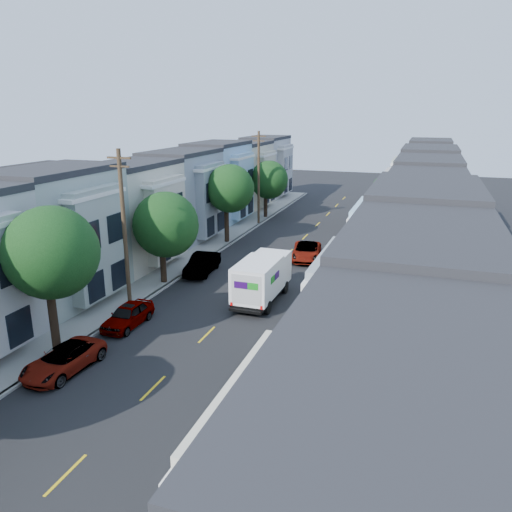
% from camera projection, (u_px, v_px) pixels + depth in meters
% --- Properties ---
extents(ground, '(160.00, 160.00, 0.00)m').
position_uv_depth(ground, '(207.00, 335.00, 28.43)').
color(ground, black).
rests_on(ground, ground).
extents(road_slab, '(12.00, 70.00, 0.02)m').
position_uv_depth(road_slab, '(280.00, 262.00, 42.04)').
color(road_slab, black).
rests_on(road_slab, ground).
extents(curb_left, '(0.30, 70.00, 0.15)m').
position_uv_depth(curb_left, '(214.00, 254.00, 43.90)').
color(curb_left, gray).
rests_on(curb_left, ground).
extents(curb_right, '(0.30, 70.00, 0.15)m').
position_uv_depth(curb_right, '(352.00, 268.00, 40.15)').
color(curb_right, gray).
rests_on(curb_right, ground).
extents(sidewalk_left, '(2.60, 70.00, 0.15)m').
position_uv_depth(sidewalk_left, '(201.00, 253.00, 44.30)').
color(sidewalk_left, gray).
rests_on(sidewalk_left, ground).
extents(sidewalk_right, '(2.60, 70.00, 0.15)m').
position_uv_depth(sidewalk_right, '(369.00, 270.00, 39.74)').
color(sidewalk_right, gray).
rests_on(sidewalk_right, ground).
extents(centerline, '(0.12, 70.00, 0.01)m').
position_uv_depth(centerline, '(280.00, 262.00, 42.04)').
color(centerline, gold).
rests_on(centerline, ground).
extents(townhouse_row_left, '(5.00, 70.00, 8.50)m').
position_uv_depth(townhouse_row_left, '(163.00, 250.00, 45.50)').
color(townhouse_row_left, beige).
rests_on(townhouse_row_left, ground).
extents(townhouse_row_right, '(5.00, 70.00, 8.50)m').
position_uv_depth(townhouse_row_right, '(418.00, 275.00, 38.58)').
color(townhouse_row_right, beige).
rests_on(townhouse_row_right, ground).
extents(tree_b, '(4.68, 4.68, 7.88)m').
position_uv_depth(tree_b, '(50.00, 253.00, 24.73)').
color(tree_b, black).
rests_on(tree_b, ground).
extents(tree_c, '(4.70, 4.70, 6.83)m').
position_uv_depth(tree_c, '(165.00, 225.00, 35.47)').
color(tree_c, black).
rests_on(tree_c, ground).
extents(tree_d, '(4.51, 4.51, 7.52)m').
position_uv_depth(tree_d, '(229.00, 189.00, 46.45)').
color(tree_d, black).
rests_on(tree_d, ground).
extents(tree_e, '(4.42, 4.42, 6.72)m').
position_uv_depth(tree_e, '(268.00, 180.00, 57.67)').
color(tree_e, black).
rests_on(tree_e, ground).
extents(tree_far_r, '(3.04, 3.04, 5.58)m').
position_uv_depth(tree_far_r, '(384.00, 191.00, 52.85)').
color(tree_far_r, black).
rests_on(tree_far_r, ground).
extents(utility_pole_near, '(1.60, 0.26, 10.00)m').
position_uv_depth(utility_pole_near, '(124.00, 231.00, 30.74)').
color(utility_pole_near, '#42301E').
rests_on(utility_pole_near, ground).
extents(utility_pole_far, '(1.60, 0.26, 10.00)m').
position_uv_depth(utility_pole_far, '(259.00, 178.00, 54.34)').
color(utility_pole_far, '#42301E').
rests_on(utility_pole_far, ground).
extents(fedex_truck, '(2.38, 6.17, 2.96)m').
position_uv_depth(fedex_truck, '(262.00, 277.00, 33.07)').
color(fedex_truck, white).
rests_on(fedex_truck, ground).
extents(lead_sedan, '(3.10, 5.37, 1.41)m').
position_uv_depth(lead_sedan, '(306.00, 252.00, 42.48)').
color(lead_sedan, black).
rests_on(lead_sedan, ground).
extents(parked_left_b, '(2.35, 4.60, 1.24)m').
position_uv_depth(parked_left_b, '(63.00, 360.00, 24.30)').
color(parked_left_b, black).
rests_on(parked_left_b, ground).
extents(parked_left_c, '(1.62, 4.19, 1.36)m').
position_uv_depth(parked_left_c, '(128.00, 315.00, 29.41)').
color(parked_left_c, '#9B9B9B').
rests_on(parked_left_c, ground).
extents(parked_left_d, '(2.05, 4.73, 1.53)m').
position_uv_depth(parked_left_d, '(202.00, 264.00, 38.86)').
color(parked_left_d, '#3A0715').
rests_on(parked_left_d, ground).
extents(parked_right_a, '(2.04, 4.38, 1.29)m').
position_uv_depth(parked_right_a, '(241.00, 415.00, 19.89)').
color(parked_right_a, slate).
rests_on(parked_right_a, ground).
extents(parked_right_b, '(1.90, 4.65, 1.52)m').
position_uv_depth(parked_right_b, '(274.00, 361.00, 23.96)').
color(parked_right_b, '#B1B0BE').
rests_on(parked_right_b, ground).
extents(parked_right_c, '(2.26, 4.73, 1.30)m').
position_uv_depth(parked_right_c, '(347.00, 247.00, 44.23)').
color(parked_right_c, black).
rests_on(parked_right_c, ground).
extents(parked_right_d, '(2.88, 5.46, 1.46)m').
position_uv_depth(parked_right_d, '(361.00, 223.00, 53.04)').
color(parked_right_d, black).
rests_on(parked_right_d, ground).
extents(motorcycle, '(0.29, 2.12, 0.84)m').
position_uv_depth(motorcycle, '(201.00, 494.00, 16.09)').
color(motorcycle, black).
rests_on(motorcycle, ground).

